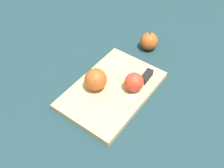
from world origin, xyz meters
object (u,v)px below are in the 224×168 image
apple_half_left (96,79)px  apple_whole (149,41)px  knife (145,78)px  apple_half_right (134,82)px

apple_half_left → apple_whole: bearing=-32.3°
knife → apple_half_right: bearing=-12.6°
apple_whole → apple_half_left: bearing=-178.5°
apple_half_right → knife: size_ratio=0.43×
apple_half_left → apple_half_right: (0.08, -0.10, -0.01)m
apple_half_right → knife: apple_half_right is taller
apple_half_right → apple_whole: (0.23, 0.11, -0.02)m
apple_whole → knife: bearing=-146.7°
apple_half_left → apple_half_right: bearing=-84.9°
apple_half_left → apple_whole: size_ratio=0.91×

